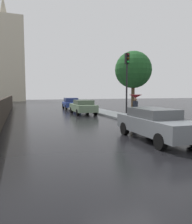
{
  "coord_description": "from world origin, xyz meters",
  "views": [
    {
      "loc": [
        -3.18,
        -5.63,
        2.11
      ],
      "look_at": [
        0.97,
        6.01,
        0.98
      ],
      "focal_mm": 34.4,
      "sensor_mm": 36.0,
      "label": 1
    }
  ],
  "objects_px": {
    "car_grey_mid_road": "(155,123)",
    "car_green_far_ahead": "(83,107)",
    "traffic_light": "(127,74)",
    "street_tree_near": "(133,70)",
    "pedestrian_with_umbrella_near": "(135,100)",
    "car_blue_behind_camera": "(71,103)"
  },
  "relations": [
    {
      "from": "car_grey_mid_road",
      "to": "car_green_far_ahead",
      "type": "distance_m",
      "value": 11.99
    },
    {
      "from": "traffic_light",
      "to": "street_tree_near",
      "type": "height_order",
      "value": "street_tree_near"
    },
    {
      "from": "pedestrian_with_umbrella_near",
      "to": "street_tree_near",
      "type": "distance_m",
      "value": 5.24
    },
    {
      "from": "car_grey_mid_road",
      "to": "car_green_far_ahead",
      "type": "relative_size",
      "value": 1.09
    },
    {
      "from": "car_green_far_ahead",
      "to": "car_blue_behind_camera",
      "type": "height_order",
      "value": "car_blue_behind_camera"
    },
    {
      "from": "pedestrian_with_umbrella_near",
      "to": "traffic_light",
      "type": "xyz_separation_m",
      "value": [
        -0.45,
        0.49,
        1.87
      ]
    },
    {
      "from": "car_grey_mid_road",
      "to": "car_blue_behind_camera",
      "type": "relative_size",
      "value": 1.09
    },
    {
      "from": "car_green_far_ahead",
      "to": "pedestrian_with_umbrella_near",
      "type": "relative_size",
      "value": 2.31
    },
    {
      "from": "car_blue_behind_camera",
      "to": "street_tree_near",
      "type": "distance_m",
      "value": 10.44
    },
    {
      "from": "car_blue_behind_camera",
      "to": "pedestrian_with_umbrella_near",
      "type": "relative_size",
      "value": 2.31
    },
    {
      "from": "car_grey_mid_road",
      "to": "street_tree_near",
      "type": "height_order",
      "value": "street_tree_near"
    },
    {
      "from": "car_green_far_ahead",
      "to": "street_tree_near",
      "type": "bearing_deg",
      "value": -29.89
    },
    {
      "from": "pedestrian_with_umbrella_near",
      "to": "car_green_far_ahead",
      "type": "bearing_deg",
      "value": 98.03
    },
    {
      "from": "pedestrian_with_umbrella_near",
      "to": "traffic_light",
      "type": "distance_m",
      "value": 1.99
    },
    {
      "from": "car_blue_behind_camera",
      "to": "traffic_light",
      "type": "distance_m",
      "value": 13.02
    },
    {
      "from": "traffic_light",
      "to": "car_grey_mid_road",
      "type": "bearing_deg",
      "value": -106.09
    },
    {
      "from": "car_grey_mid_road",
      "to": "car_green_far_ahead",
      "type": "xyz_separation_m",
      "value": [
        0.16,
        11.99,
        -0.02
      ]
    },
    {
      "from": "pedestrian_with_umbrella_near",
      "to": "traffic_light",
      "type": "bearing_deg",
      "value": 123.23
    },
    {
      "from": "car_blue_behind_camera",
      "to": "pedestrian_with_umbrella_near",
      "type": "height_order",
      "value": "pedestrian_with_umbrella_near"
    },
    {
      "from": "car_blue_behind_camera",
      "to": "traffic_light",
      "type": "height_order",
      "value": "traffic_light"
    },
    {
      "from": "car_green_far_ahead",
      "to": "pedestrian_with_umbrella_near",
      "type": "height_order",
      "value": "pedestrian_with_umbrella_near"
    },
    {
      "from": "car_blue_behind_camera",
      "to": "street_tree_near",
      "type": "height_order",
      "value": "street_tree_near"
    }
  ]
}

